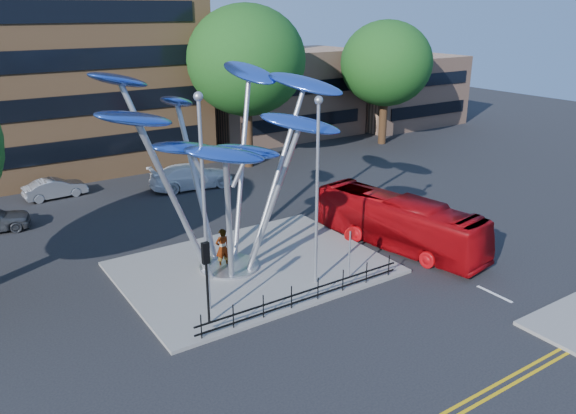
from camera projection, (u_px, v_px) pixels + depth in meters
ground at (349, 317)px, 22.57m from camera, size 120.00×120.00×0.00m
traffic_island at (253, 267)px, 26.73m from camera, size 12.00×9.00×0.15m
double_yellow_near at (470, 399)px, 17.87m from camera, size 40.00×0.12×0.01m
double_yellow_far at (478, 404)px, 17.64m from camera, size 40.00×0.12×0.01m
low_building_near at (279, 94)px, 53.09m from camera, size 15.00×8.00×8.00m
low_building_far at (401, 90)px, 59.00m from camera, size 12.00×8.00×7.00m
tree_right at (246, 61)px, 41.28m from camera, size 8.80×8.80×12.11m
tree_far at (386, 64)px, 48.91m from camera, size 8.00×8.00×10.81m
leaf_sculpture at (220, 127)px, 24.41m from camera, size 12.72×9.54×9.51m
street_lamp_left at (203, 188)px, 21.16m from camera, size 0.36×0.36×8.80m
street_lamp_right at (317, 176)px, 23.47m from camera, size 0.36×0.36×8.30m
traffic_light_island at (206, 266)px, 21.04m from camera, size 0.28×0.18×3.42m
no_entry_sign_island at (350, 244)px, 24.98m from camera, size 0.60×0.10×2.45m
pedestrian_railing_front at (305, 295)px, 23.20m from camera, size 10.00×0.06×1.00m
red_bus at (398, 222)px, 28.82m from camera, size 3.74×9.90×2.69m
pedestrian at (222, 248)px, 26.33m from camera, size 0.73×0.51×1.92m
parked_car_mid at (55, 188)px, 36.52m from camera, size 3.98×1.57×1.29m
parked_car_right at (192, 176)px, 38.47m from camera, size 5.95×2.99×1.66m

